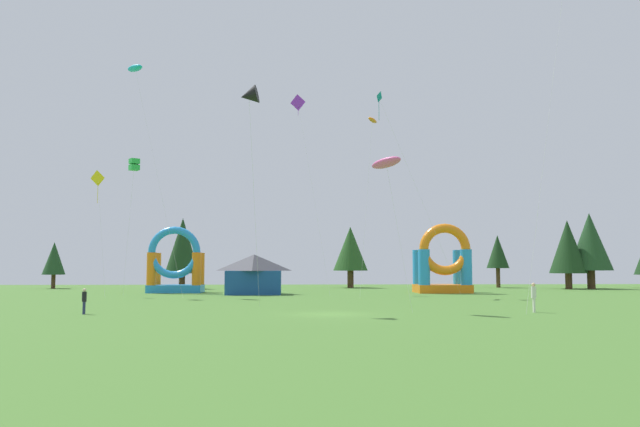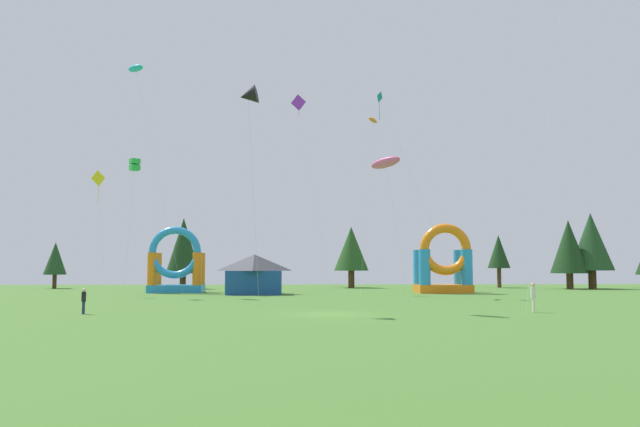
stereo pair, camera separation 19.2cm
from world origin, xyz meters
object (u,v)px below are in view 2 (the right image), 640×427
object	(u,v)px
festival_tent	(254,274)
inflatable_yellow_castle	(176,268)
kite_cyan_parafoil	(136,69)
person_left_edge	(84,299)
kite_purple_diamond	(299,104)
inflatable_orange_dome	(444,267)
kite_yellow_diamond	(99,180)
person_midfield	(533,295)
kite_black_delta	(248,96)
kite_green_box	(135,165)
kite_teal_diamond	(380,101)
kite_pink_parafoil	(386,163)
kite_orange_parafoil	(373,121)

from	to	relation	value
festival_tent	inflatable_yellow_castle	bearing A→B (deg)	155.20
kite_cyan_parafoil	person_left_edge	distance (m)	35.45
kite_purple_diamond	inflatable_orange_dome	xyz separation A→B (m)	(15.67, -2.17, -18.28)
kite_yellow_diamond	person_midfield	world-z (taller)	kite_yellow_diamond
kite_black_delta	kite_green_box	world-z (taller)	kite_black_delta
person_midfield	kite_green_box	bearing A→B (deg)	63.08
kite_green_box	person_midfield	xyz separation A→B (m)	(30.49, -20.98, -11.47)
kite_green_box	person_left_edge	bearing A→B (deg)	-83.28
kite_purple_diamond	kite_black_delta	bearing A→B (deg)	-97.17
kite_cyan_parafoil	person_left_edge	world-z (taller)	kite_cyan_parafoil
inflatable_orange_dome	kite_yellow_diamond	bearing A→B (deg)	-172.50
kite_yellow_diamond	kite_black_delta	bearing A→B (deg)	-52.76
kite_yellow_diamond	kite_green_box	distance (m)	5.07
inflatable_yellow_castle	person_left_edge	bearing A→B (deg)	-89.87
inflatable_orange_dome	festival_tent	world-z (taller)	inflatable_orange_dome
person_midfield	inflatable_orange_dome	size ratio (longest dim) A/B	0.25
kite_black_delta	kite_yellow_diamond	bearing A→B (deg)	127.24
kite_yellow_diamond	kite_teal_diamond	bearing A→B (deg)	-1.19
kite_yellow_diamond	kite_green_box	bearing A→B (deg)	-32.95
kite_green_box	inflatable_yellow_castle	distance (m)	13.48
kite_yellow_diamond	festival_tent	xyz separation A→B (m)	(15.38, 2.10, -9.45)
kite_purple_diamond	kite_cyan_parafoil	bearing A→B (deg)	-166.82
kite_pink_parafoil	person_left_edge	bearing A→B (deg)	-174.60
inflatable_orange_dome	festival_tent	bearing A→B (deg)	-172.72
kite_teal_diamond	kite_purple_diamond	bearing A→B (deg)	137.70
kite_purple_diamond	kite_black_delta	size ratio (longest dim) A/B	1.45
kite_purple_diamond	kite_black_delta	distance (m)	29.44
kite_orange_parafoil	kite_black_delta	world-z (taller)	kite_orange_parafoil
inflatable_yellow_castle	kite_yellow_diamond	bearing A→B (deg)	-137.02
kite_purple_diamond	festival_tent	world-z (taller)	kite_purple_diamond
kite_cyan_parafoil	festival_tent	distance (m)	25.17
kite_yellow_diamond	person_midfield	size ratio (longest dim) A/B	6.51
kite_orange_parafoil	kite_teal_diamond	bearing A→B (deg)	38.55
kite_cyan_parafoil	kite_orange_parafoil	xyz separation A→B (m)	(24.69, -4.05, -6.30)
kite_teal_diamond	kite_orange_parafoil	bearing A→B (deg)	-141.45
kite_green_box	inflatable_yellow_castle	bearing A→B (deg)	74.54
person_midfield	inflatable_orange_dome	world-z (taller)	inflatable_orange_dome
kite_purple_diamond	festival_tent	bearing A→B (deg)	-133.94
kite_cyan_parafoil	inflatable_yellow_castle	size ratio (longest dim) A/B	3.38
kite_pink_parafoil	person_left_edge	xyz separation A→B (m)	(-18.84, -1.78, -8.80)
kite_cyan_parafoil	kite_green_box	world-z (taller)	kite_cyan_parafoil
kite_pink_parafoil	festival_tent	bearing A→B (deg)	112.59
person_left_edge	kite_purple_diamond	bearing A→B (deg)	-17.83
kite_pink_parafoil	kite_yellow_diamond	world-z (taller)	kite_yellow_diamond
kite_purple_diamond	kite_teal_diamond	xyz separation A→B (m)	(8.18, -7.44, -1.51)
person_midfield	festival_tent	size ratio (longest dim) A/B	0.34
kite_yellow_diamond	festival_tent	distance (m)	18.17
kite_cyan_parafoil	person_midfield	bearing A→B (deg)	-39.59
kite_pink_parafoil	festival_tent	distance (m)	27.48
kite_black_delta	inflatable_orange_dome	size ratio (longest dim) A/B	2.03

